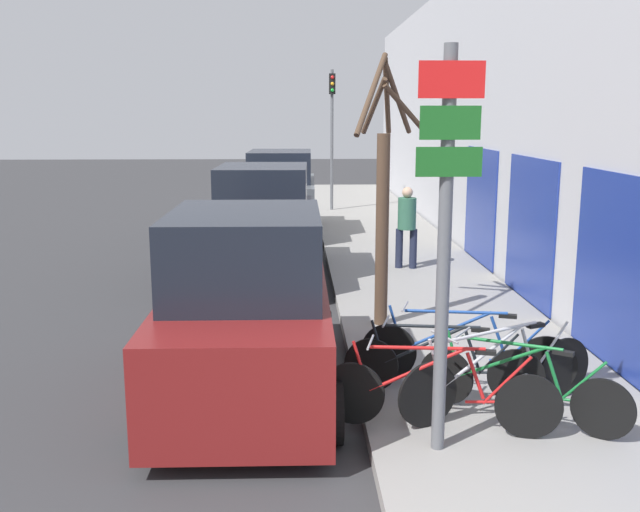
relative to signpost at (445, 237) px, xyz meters
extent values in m
plane|color=#333335|center=(-1.63, 6.91, -2.17)|extent=(80.00, 80.00, 0.00)
cube|color=gray|center=(0.97, 9.71, -2.09)|extent=(3.20, 32.00, 0.15)
cube|color=#BCBCC1|center=(2.72, 9.71, 1.08)|extent=(0.20, 32.00, 6.50)
cube|color=navy|center=(2.60, 2.20, -0.82)|extent=(0.03, 2.36, 2.40)
cube|color=navy|center=(2.60, 5.45, -0.82)|extent=(0.03, 2.36, 2.40)
cube|color=navy|center=(2.60, 8.69, -0.82)|extent=(0.03, 2.36, 2.40)
cylinder|color=#595B60|center=(0.00, 0.01, -0.18)|extent=(0.12, 0.12, 3.69)
cube|color=red|center=(0.00, -0.06, 1.36)|extent=(0.57, 0.02, 0.31)
cube|color=#19591E|center=(0.00, -0.06, 1.00)|extent=(0.53, 0.02, 0.29)
cube|color=#19591E|center=(0.00, -0.06, 0.67)|extent=(0.58, 0.02, 0.26)
cylinder|color=black|center=(-0.76, 0.57, -1.69)|extent=(0.64, 0.18, 0.65)
cylinder|color=black|center=(0.91, 0.18, -1.69)|extent=(0.64, 0.18, 0.65)
cylinder|color=red|center=(-0.13, 0.42, -1.39)|extent=(0.94, 0.26, 0.54)
cylinder|color=red|center=(-0.05, 0.40, -1.17)|extent=(1.10, 0.29, 0.08)
cylinder|color=red|center=(0.41, 0.30, -1.42)|extent=(0.21, 0.08, 0.47)
cylinder|color=red|center=(0.62, 0.25, -1.67)|extent=(0.59, 0.17, 0.08)
cylinder|color=red|center=(0.70, 0.23, -1.44)|extent=(0.45, 0.13, 0.52)
cylinder|color=red|center=(-0.67, 0.55, -1.42)|extent=(0.20, 0.08, 0.56)
cube|color=black|center=(0.49, 0.28, -1.17)|extent=(0.21, 0.12, 0.04)
cylinder|color=#99999E|center=(-0.59, 0.53, -1.14)|extent=(0.12, 0.43, 0.02)
cylinder|color=black|center=(0.29, 1.06, -1.71)|extent=(0.52, 0.38, 0.61)
cylinder|color=black|center=(1.62, 0.14, -1.71)|extent=(0.52, 0.38, 0.61)
cylinder|color=#197233|center=(0.79, 0.71, -1.43)|extent=(0.76, 0.54, 0.51)
cylinder|color=#197233|center=(0.86, 0.67, -1.22)|extent=(0.88, 0.63, 0.08)
cylinder|color=#197233|center=(1.22, 0.41, -1.45)|extent=(0.18, 0.14, 0.44)
cylinder|color=#197233|center=(1.39, 0.30, -1.69)|extent=(0.48, 0.35, 0.07)
cylinder|color=#197233|center=(1.46, 0.25, -1.48)|extent=(0.37, 0.27, 0.49)
cylinder|color=#197233|center=(0.36, 1.01, -1.45)|extent=(0.18, 0.14, 0.53)
cube|color=black|center=(1.29, 0.37, -1.22)|extent=(0.21, 0.18, 0.04)
cylinder|color=#99999E|center=(0.43, 0.96, -1.19)|extent=(0.27, 0.38, 0.02)
cylinder|color=black|center=(-0.02, 0.47, -1.68)|extent=(0.64, 0.30, 0.68)
cylinder|color=black|center=(1.64, 1.18, -1.68)|extent=(0.64, 0.30, 0.68)
cylinder|color=#B7B7BC|center=(0.60, 0.74, -1.36)|extent=(0.94, 0.43, 0.56)
cylinder|color=#B7B7BC|center=(0.69, 0.77, -1.13)|extent=(1.09, 0.50, 0.09)
cylinder|color=#B7B7BC|center=(1.14, 0.97, -1.39)|extent=(0.21, 0.12, 0.49)
cylinder|color=#B7B7BC|center=(1.35, 1.06, -1.65)|extent=(0.59, 0.28, 0.08)
cylinder|color=#B7B7BC|center=(1.43, 1.09, -1.41)|extent=(0.45, 0.21, 0.55)
cylinder|color=#B7B7BC|center=(0.07, 0.50, -1.39)|extent=(0.21, 0.11, 0.59)
cube|color=black|center=(1.22, 1.00, -1.13)|extent=(0.22, 0.15, 0.04)
cylinder|color=#99999E|center=(0.15, 0.54, -1.10)|extent=(0.20, 0.41, 0.02)
cylinder|color=black|center=(-0.48, 1.44, -1.71)|extent=(0.60, 0.20, 0.62)
cylinder|color=black|center=(1.05, 1.02, -1.71)|extent=(0.60, 0.20, 0.62)
cylinder|color=black|center=(0.09, 1.28, -1.42)|extent=(0.87, 0.27, 0.51)
cylinder|color=black|center=(0.17, 1.26, -1.21)|extent=(1.00, 0.31, 0.08)
cylinder|color=black|center=(0.59, 1.14, -1.45)|extent=(0.19, 0.09, 0.44)
cylinder|color=black|center=(0.78, 1.09, -1.69)|extent=(0.54, 0.18, 0.08)
cylinder|color=black|center=(0.86, 1.07, -1.47)|extent=(0.41, 0.14, 0.50)
cylinder|color=black|center=(-0.40, 1.42, -1.45)|extent=(0.19, 0.08, 0.53)
cube|color=black|center=(0.67, 1.12, -1.21)|extent=(0.21, 0.13, 0.04)
cylinder|color=#99999E|center=(-0.33, 1.40, -1.19)|extent=(0.14, 0.43, 0.02)
cylinder|color=black|center=(-0.23, 1.83, -1.69)|extent=(0.65, 0.23, 0.67)
cylinder|color=black|center=(1.48, 1.30, -1.69)|extent=(0.65, 0.23, 0.67)
cylinder|color=#1E4799|center=(0.41, 1.63, -1.38)|extent=(0.97, 0.33, 0.55)
cylinder|color=#1E4799|center=(0.50, 1.60, -1.15)|extent=(1.12, 0.37, 0.09)
cylinder|color=#1E4799|center=(0.97, 1.46, -1.40)|extent=(0.21, 0.10, 0.48)
cylinder|color=#1E4799|center=(1.18, 1.40, -1.66)|extent=(0.61, 0.21, 0.08)
cylinder|color=#1E4799|center=(1.27, 1.37, -1.43)|extent=(0.46, 0.16, 0.54)
cylinder|color=#1E4799|center=(-0.15, 1.80, -1.40)|extent=(0.21, 0.09, 0.58)
cube|color=black|center=(1.05, 1.43, -1.15)|extent=(0.21, 0.13, 0.04)
cylinder|color=#99999E|center=(-0.06, 1.77, -1.12)|extent=(0.15, 0.43, 0.02)
cube|color=maroon|center=(-1.88, 1.77, -1.45)|extent=(1.86, 4.23, 1.10)
cube|color=black|center=(-1.89, 1.60, -0.43)|extent=(1.66, 2.20, 0.92)
cylinder|color=black|center=(-2.79, 3.08, -1.86)|extent=(0.22, 0.63, 0.63)
cylinder|color=black|center=(-0.96, 3.07, -1.86)|extent=(0.22, 0.63, 0.63)
cylinder|color=black|center=(-2.81, 0.47, -1.86)|extent=(0.22, 0.63, 0.63)
cylinder|color=black|center=(-0.98, 0.46, -1.86)|extent=(0.22, 0.63, 0.63)
cube|color=black|center=(-1.93, 7.59, -1.34)|extent=(1.96, 4.27, 1.28)
cube|color=black|center=(-1.94, 7.42, -0.29)|extent=(1.72, 2.24, 0.82)
cylinder|color=black|center=(-2.82, 8.92, -1.84)|extent=(0.24, 0.67, 0.67)
cylinder|color=black|center=(-0.97, 8.87, -1.84)|extent=(0.24, 0.67, 0.67)
cylinder|color=black|center=(-2.89, 6.31, -1.84)|extent=(0.24, 0.67, 0.67)
cylinder|color=black|center=(-1.05, 6.25, -1.84)|extent=(0.24, 0.67, 0.67)
cube|color=#51565B|center=(-1.70, 12.64, -1.31)|extent=(1.87, 4.54, 1.35)
cube|color=black|center=(-1.70, 12.46, -0.25)|extent=(1.64, 2.37, 0.78)
cylinder|color=black|center=(-2.55, 14.06, -1.85)|extent=(0.23, 0.65, 0.65)
cylinder|color=black|center=(-0.78, 14.02, -1.85)|extent=(0.23, 0.65, 0.65)
cylinder|color=black|center=(-2.61, 11.27, -1.85)|extent=(0.23, 0.65, 0.65)
cylinder|color=black|center=(-0.85, 11.23, -1.85)|extent=(0.23, 0.65, 0.65)
cylinder|color=#1E2338|center=(1.08, 7.99, -1.62)|extent=(0.15, 0.15, 0.81)
cylinder|color=#1E2338|center=(0.80, 8.05, -1.62)|extent=(0.15, 0.15, 0.81)
cylinder|color=#33664C|center=(0.94, 8.02, -0.89)|extent=(0.37, 0.37, 0.64)
sphere|color=tan|center=(0.94, 8.02, -0.47)|extent=(0.22, 0.22, 0.22)
cylinder|color=#4C3828|center=(-0.05, 4.08, -0.61)|extent=(0.19, 0.19, 2.83)
cylinder|color=#4C3828|center=(-0.29, 3.60, 1.35)|extent=(0.57, 1.05, 1.15)
cylinder|color=#4C3828|center=(0.29, 4.31, 1.15)|extent=(0.77, 0.55, 0.74)
cylinder|color=#4C3828|center=(0.21, 4.62, 1.30)|extent=(0.62, 1.15, 1.04)
cylinder|color=#4C3828|center=(-0.17, 4.41, 1.19)|extent=(0.32, 0.73, 0.81)
cylinder|color=#4C3828|center=(0.04, 4.50, 1.33)|extent=(0.27, 0.91, 1.09)
cylinder|color=#595B60|center=(-0.11, 17.20, 0.23)|extent=(0.10, 0.10, 4.50)
cube|color=black|center=(-0.11, 17.10, 2.03)|extent=(0.20, 0.16, 0.64)
sphere|color=red|center=(-0.11, 17.01, 2.23)|extent=(0.11, 0.11, 0.11)
sphere|color=orange|center=(-0.11, 17.01, 2.03)|extent=(0.11, 0.11, 0.11)
sphere|color=green|center=(-0.11, 17.01, 1.83)|extent=(0.11, 0.11, 0.11)
camera|label=1|loc=(-1.33, -6.20, 1.07)|focal=40.00mm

